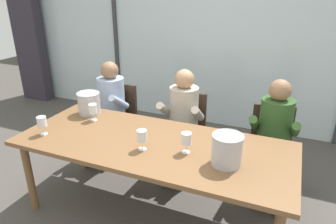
% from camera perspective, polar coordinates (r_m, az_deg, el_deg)
% --- Properties ---
extents(ground, '(14.00, 14.00, 0.00)m').
position_cam_1_polar(ground, '(3.84, 3.81, -9.15)').
color(ground, '#4C4742').
extents(window_glass_panel, '(7.61, 0.03, 2.60)m').
position_cam_1_polar(window_glass_panel, '(4.54, 9.61, 13.14)').
color(window_glass_panel, silver).
rests_on(window_glass_panel, ground).
extents(window_mullion_left, '(0.06, 0.06, 2.60)m').
position_cam_1_polar(window_mullion_left, '(5.18, -9.72, 14.27)').
color(window_mullion_left, '#38383D').
rests_on(window_mullion_left, ground).
extents(hillside_vineyard, '(13.61, 2.40, 1.66)m').
position_cam_1_polar(hillside_vineyard, '(8.22, 15.78, 13.38)').
color(hillside_vineyard, '#386633').
rests_on(hillside_vineyard, ground).
extents(curtain_heavy_drape, '(0.56, 0.20, 2.60)m').
position_cam_1_polar(curtain_heavy_drape, '(6.17, -24.83, 13.86)').
color(curtain_heavy_drape, '#332D38').
rests_on(curtain_heavy_drape, ground).
extents(dining_table, '(2.41, 0.98, 0.76)m').
position_cam_1_polar(dining_table, '(2.69, -2.91, -6.95)').
color(dining_table, brown).
rests_on(dining_table, ground).
extents(chair_near_curtain, '(0.48, 0.48, 0.89)m').
position_cam_1_polar(chair_near_curtain, '(3.92, -9.30, -0.26)').
color(chair_near_curtain, '#332319').
rests_on(chair_near_curtain, ground).
extents(chair_left_of_center, '(0.47, 0.47, 0.89)m').
position_cam_1_polar(chair_left_of_center, '(3.55, 3.38, -2.50)').
color(chair_left_of_center, '#332319').
rests_on(chair_left_of_center, ground).
extents(chair_center, '(0.50, 0.50, 0.89)m').
position_cam_1_polar(chair_center, '(3.35, 18.76, -5.34)').
color(chair_center, '#332319').
rests_on(chair_center, ground).
extents(person_pale_blue_shirt, '(0.47, 0.62, 1.20)m').
position_cam_1_polar(person_pale_blue_shirt, '(3.74, -11.14, 1.32)').
color(person_pale_blue_shirt, '#9EB2D1').
rests_on(person_pale_blue_shirt, ground).
extents(person_beige_jumper, '(0.48, 0.63, 1.20)m').
position_cam_1_polar(person_beige_jumper, '(3.33, 2.59, -0.93)').
color(person_beige_jumper, '#B7AD9E').
rests_on(person_beige_jumper, ground).
extents(person_olive_shirt, '(0.46, 0.61, 1.20)m').
position_cam_1_polar(person_olive_shirt, '(3.16, 19.20, -3.57)').
color(person_olive_shirt, '#2D5123').
rests_on(person_olive_shirt, ground).
extents(ice_bucket_primary, '(0.24, 0.24, 0.23)m').
position_cam_1_polar(ice_bucket_primary, '(3.31, -14.61, 1.68)').
color(ice_bucket_primary, '#B7B7BC').
rests_on(ice_bucket_primary, dining_table).
extents(ice_bucket_secondary, '(0.24, 0.24, 0.25)m').
position_cam_1_polar(ice_bucket_secondary, '(2.33, 10.99, -6.90)').
color(ice_bucket_secondary, '#B7B7BC').
rests_on(ice_bucket_secondary, dining_table).
extents(wine_glass_by_left_taster, '(0.08, 0.08, 0.17)m').
position_cam_1_polar(wine_glass_by_left_taster, '(2.50, -4.91, -4.61)').
color(wine_glass_by_left_taster, silver).
rests_on(wine_glass_by_left_taster, dining_table).
extents(wine_glass_near_bucket, '(0.08, 0.08, 0.17)m').
position_cam_1_polar(wine_glass_near_bucket, '(2.97, -22.57, -1.84)').
color(wine_glass_near_bucket, silver).
rests_on(wine_glass_near_bucket, dining_table).
extents(wine_glass_center_pour, '(0.08, 0.08, 0.17)m').
position_cam_1_polar(wine_glass_center_pour, '(2.45, 3.46, -5.15)').
color(wine_glass_center_pour, silver).
rests_on(wine_glass_center_pour, dining_table).
extents(wine_glass_by_right_taster, '(0.08, 0.08, 0.17)m').
position_cam_1_polar(wine_glass_by_right_taster, '(3.12, -13.91, 0.46)').
color(wine_glass_by_right_taster, silver).
rests_on(wine_glass_by_right_taster, dining_table).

